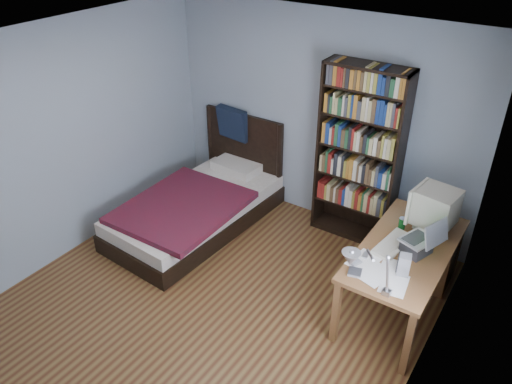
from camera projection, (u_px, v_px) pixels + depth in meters
room at (205, 201)px, 4.23m from camera, size 4.20×4.24×2.50m
desk at (416, 251)px, 4.99m from camera, size 0.75×1.54×0.73m
crt_monitor at (434, 207)px, 4.66m from camera, size 0.42×0.39×0.44m
laptop at (419, 244)px, 4.41m from camera, size 0.38×0.36×0.37m
desk_lamp at (358, 262)px, 3.49m from camera, size 0.26×0.57×0.68m
keyboard at (393, 244)px, 4.54m from camera, size 0.26×0.50×0.05m
speaker at (404, 265)px, 4.16m from camera, size 0.12×0.12×0.20m
soda_can at (402, 223)px, 4.76m from camera, size 0.06×0.06×0.12m
mouse at (416, 229)px, 4.75m from camera, size 0.06×0.10×0.03m
phone_silver at (366, 255)px, 4.42m from camera, size 0.05×0.09×0.02m
phone_grey at (356, 263)px, 4.32m from camera, size 0.08×0.11×0.02m
external_drive at (355, 272)px, 4.21m from camera, size 0.14×0.14×0.02m
bookshelf at (359, 156)px, 5.45m from camera, size 0.92×0.30×2.04m
bed at (200, 204)px, 6.04m from camera, size 1.23×2.25×1.16m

